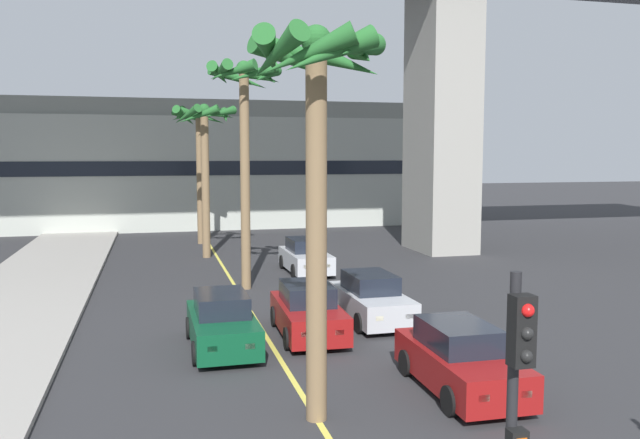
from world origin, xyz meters
name	(u,v)px	position (x,y,z in m)	size (l,w,h in m)	color
lane_stripe_center	(250,310)	(0.00, 24.00, 0.00)	(0.14, 56.00, 0.01)	#DBCC4C
pier_building_backdrop	(196,165)	(0.00, 51.89, 4.54)	(33.78, 8.04, 9.21)	#ADB2A8
car_queue_front	(460,360)	(3.57, 15.04, 0.72)	(1.88, 4.12, 1.56)	maroon
car_queue_second	(305,257)	(3.51, 30.53, 0.72)	(1.88, 4.12, 1.56)	#B7BABF
car_queue_third	(308,312)	(1.23, 20.35, 0.72)	(1.94, 4.16, 1.56)	maroon
car_queue_fourth	(222,323)	(-1.38, 19.66, 0.72)	(1.87, 4.12, 1.56)	#0C4728
car_queue_fifth	(371,299)	(3.61, 21.49, 0.72)	(1.87, 4.12, 1.56)	#B7BABF
traffic_light_median_near	(516,410)	(0.55, 7.69, 2.71)	(0.24, 0.37, 4.20)	black
palm_tree_near_median	(205,136)	(-0.53, 36.04, 6.34)	(3.35, 3.38, 7.98)	brown
palm_tree_mid_median	(317,108)	(0.00, 14.25, 6.32)	(2.83, 2.85, 7.92)	brown
palm_tree_far_median	(244,103)	(0.39, 27.61, 7.42)	(3.06, 3.06, 9.04)	brown
palm_tree_farthest_median	(199,135)	(-0.45, 41.45, 6.54)	(3.45, 3.57, 8.23)	brown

